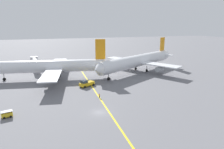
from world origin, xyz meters
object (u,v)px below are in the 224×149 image
Objects in this scene: airliner_being_pushed at (138,61)px; pushback_tug at (87,83)px; airliner_at_gate_left at (51,66)px; gse_baggage_cart_near_cluster at (7,114)px; ground_crew_marshaller_foreground at (99,96)px; jet_bridge at (35,62)px.

airliner_being_pushed is 33.89m from pushback_tug.
airliner_at_gate_left reaches higher than airliner_being_pushed.
airliner_at_gate_left is at bearing -179.55° from airliner_being_pushed.
gse_baggage_cart_near_cluster is (-25.08, -19.94, -0.34)m from pushback_tug.
airliner_at_gate_left is at bearing 70.06° from gse_baggage_cart_near_cluster.
gse_baggage_cart_near_cluster is 27.08m from ground_crew_marshaller_foreground.
airliner_at_gate_left is 34.33× the size of ground_crew_marshaller_foreground.
jet_bridge is at bearing 107.99° from airliner_at_gate_left.
jet_bridge is (6.05, 57.10, 3.48)m from gse_baggage_cart_near_cluster.
airliner_at_gate_left is 41.56m from airliner_being_pushed.
pushback_tug is at bearing -151.27° from airliner_being_pushed.
airliner_being_pushed is 34.16× the size of ground_crew_marshaller_foreground.
airliner_at_gate_left reaches higher than ground_crew_marshaller_foreground.
airliner_at_gate_left is 32.86m from ground_crew_marshaller_foreground.
jet_bridge is at bearing 156.58° from airliner_being_pushed.
pushback_tug is 2.89× the size of gse_baggage_cart_near_cluster.
jet_bridge is (-19.03, 37.16, 3.13)m from pushback_tug.
airliner_at_gate_left reaches higher than jet_bridge.
gse_baggage_cart_near_cluster is (-54.54, -36.09, -4.74)m from airliner_being_pushed.
airliner_at_gate_left reaches higher than pushback_tug.
airliner_at_gate_left is 6.07× the size of pushback_tug.
airliner_being_pushed is 52.86m from jet_bridge.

